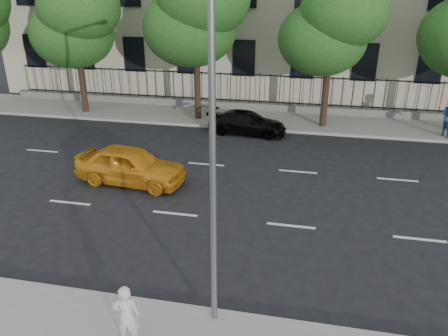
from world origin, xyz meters
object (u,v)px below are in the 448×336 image
object	(u,v)px
street_light	(218,105)
woman_near	(127,316)
black_sedan	(247,123)
yellow_taxi	(130,165)

from	to	relation	value
street_light	woman_near	xyz separation A→B (m)	(-1.64, -1.70, -4.23)
street_light	black_sedan	bearing A→B (deg)	95.99
woman_near	street_light	bearing A→B (deg)	-149.71
black_sedan	woman_near	world-z (taller)	woman_near
street_light	woman_near	size ratio (longest dim) A/B	5.24
street_light	yellow_taxi	xyz separation A→B (m)	(-4.97, 6.36, -4.40)
street_light	yellow_taxi	bearing A→B (deg)	127.98
yellow_taxi	woman_near	bearing A→B (deg)	-151.58
black_sedan	yellow_taxi	bearing A→B (deg)	157.33
yellow_taxi	woman_near	size ratio (longest dim) A/B	2.85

